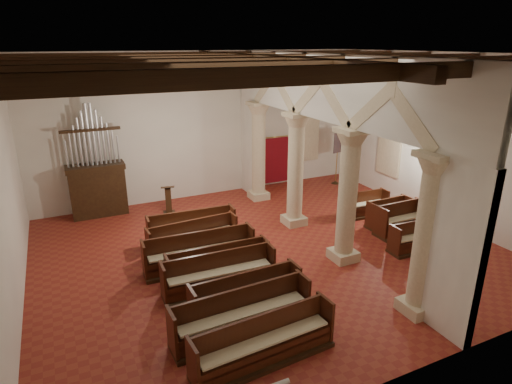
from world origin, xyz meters
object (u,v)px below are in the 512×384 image
object	(u,v)px
nave_pew_0	(264,348)
aisle_pew_0	(416,241)
processional_banner	(336,167)
pipe_organ	(97,181)
lectern	(169,202)

from	to	relation	value
nave_pew_0	aisle_pew_0	distance (m)	7.07
processional_banner	aisle_pew_0	xyz separation A→B (m)	(-1.71, -6.77, -0.50)
pipe_organ	aisle_pew_0	distance (m)	11.58
pipe_organ	nave_pew_0	xyz separation A→B (m)	(2.13, -9.96, -1.03)
aisle_pew_0	nave_pew_0	bearing A→B (deg)	-157.32
lectern	aisle_pew_0	xyz separation A→B (m)	(6.36, -6.33, -0.19)
pipe_organ	nave_pew_0	distance (m)	10.24
pipe_organ	lectern	world-z (taller)	pipe_organ
processional_banner	aisle_pew_0	bearing A→B (deg)	-117.22
aisle_pew_0	pipe_organ	bearing A→B (deg)	141.74
aisle_pew_0	lectern	bearing A→B (deg)	137.47
lectern	nave_pew_0	size ratio (longest dim) A/B	0.39
pipe_organ	aisle_pew_0	xyz separation A→B (m)	(8.76, -7.50, -1.05)
lectern	aisle_pew_0	distance (m)	8.98
processional_banner	nave_pew_0	size ratio (longest dim) A/B	0.81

